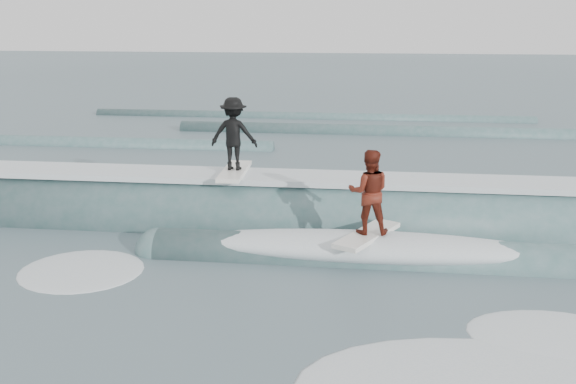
# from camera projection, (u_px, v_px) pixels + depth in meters

# --- Properties ---
(ground) EXTENTS (160.00, 160.00, 0.00)m
(ground) POSITION_uv_depth(u_px,v_px,m) (258.00, 318.00, 10.91)
(ground) COLOR #3B5257
(ground) RESTS_ON ground
(breaking_wave) EXTENTS (23.70, 3.96, 2.37)m
(breaking_wave) POSITION_uv_depth(u_px,v_px,m) (300.00, 226.00, 15.53)
(breaking_wave) COLOR #375C5C
(breaking_wave) RESTS_ON ground
(surfer_black) EXTENTS (1.15, 2.02, 1.85)m
(surfer_black) POSITION_uv_depth(u_px,v_px,m) (234.00, 137.00, 15.41)
(surfer_black) COLOR white
(surfer_black) RESTS_ON ground
(surfer_red) EXTENTS (1.42, 2.03, 1.86)m
(surfer_red) POSITION_uv_depth(u_px,v_px,m) (369.00, 196.00, 13.12)
(surfer_red) COLOR white
(surfer_red) RESTS_ON ground
(whitewater) EXTENTS (15.38, 8.14, 0.10)m
(whitewater) POSITION_uv_depth(u_px,v_px,m) (377.00, 374.00, 9.20)
(whitewater) COLOR silver
(whitewater) RESTS_ON ground
(far_swells) EXTENTS (39.26, 8.65, 0.80)m
(far_swells) POSITION_uv_depth(u_px,v_px,m) (268.00, 133.00, 28.10)
(far_swells) COLOR #375C5C
(far_swells) RESTS_ON ground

